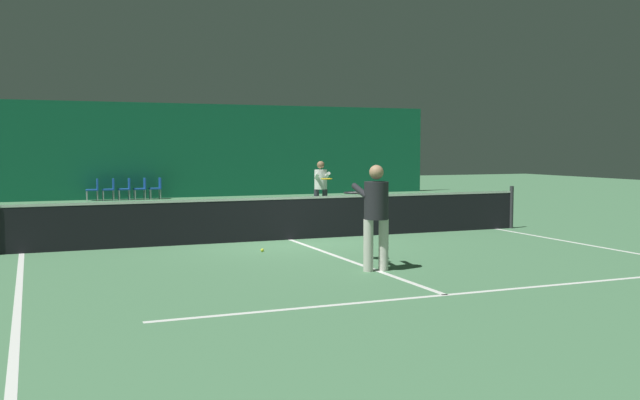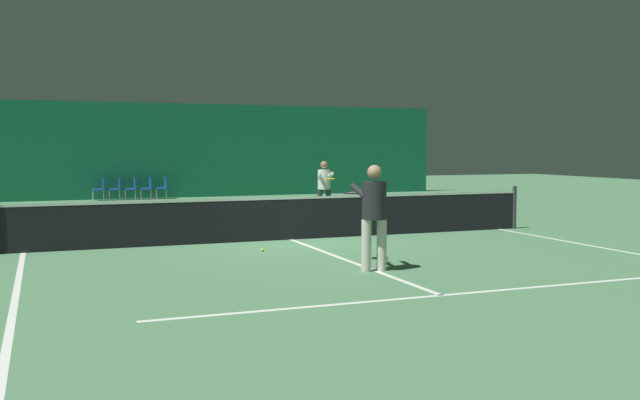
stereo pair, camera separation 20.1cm
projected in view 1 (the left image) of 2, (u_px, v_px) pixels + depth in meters
The scene contains 17 objects.
ground_plane at pixel (290, 240), 15.80m from camera, with size 60.00×60.00×0.00m, color #4C7F56.
backdrop_curtain at pixel (171, 151), 28.76m from camera, with size 23.00×0.12×3.81m.
court_line_baseline_far at pixel (183, 202), 26.79m from camera, with size 11.00×0.10×0.00m.
court_line_service_far at pixel (219, 214), 21.71m from camera, with size 8.25×0.10×0.00m.
court_line_service_near at pixel (446, 295), 9.89m from camera, with size 8.25×0.10×0.00m.
court_line_sideline_left at pixel (22, 254), 13.73m from camera, with size 0.10×23.80×0.00m.
court_line_sideline_right at pixel (496, 229), 17.87m from camera, with size 0.10×23.80×0.00m.
court_line_centre at pixel (290, 240), 15.80m from camera, with size 0.10×12.80×0.00m.
tennis_net at pixel (290, 217), 15.76m from camera, with size 12.00×0.10×1.07m.
player_near at pixel (375, 209), 11.78m from camera, with size 0.46×1.40×1.76m.
player_far at pixel (321, 184), 21.11m from camera, with size 0.63×1.38×1.64m.
courtside_chair_0 at pixel (94, 188), 27.20m from camera, with size 0.44×0.44×0.84m.
courtside_chair_1 at pixel (110, 188), 27.43m from camera, with size 0.44×0.44×0.84m.
courtside_chair_2 at pixel (126, 187), 27.65m from camera, with size 0.44×0.44×0.84m.
courtside_chair_3 at pixel (142, 187), 27.87m from camera, with size 0.44×0.44×0.84m.
courtside_chair_4 at pixel (157, 187), 28.10m from camera, with size 0.44×0.44×0.84m.
tennis_ball at pixel (262, 250), 13.96m from camera, with size 0.07×0.07×0.07m.
Camera 1 is at (-5.30, -14.78, 2.05)m, focal length 40.00 mm.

